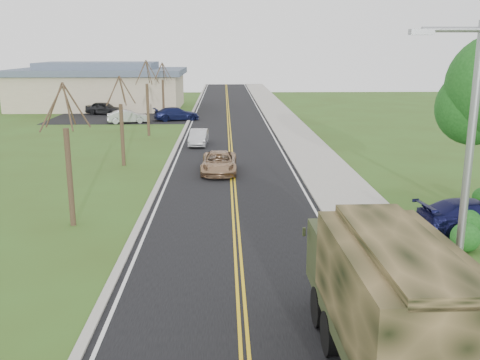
{
  "coord_description": "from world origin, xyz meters",
  "views": [
    {
      "loc": [
        -0.47,
        -12.05,
        7.43
      ],
      "look_at": [
        0.2,
        10.59,
        1.8
      ],
      "focal_mm": 40.0,
      "sensor_mm": 36.0,
      "label": 1
    }
  ],
  "objects_px": {
    "military_truck": "(387,293)",
    "sedan_silver": "(199,137)",
    "pickup_navy": "(474,216)",
    "utility_box_far": "(457,347)",
    "suv_champagne": "(219,163)"
  },
  "relations": [
    {
      "from": "military_truck",
      "to": "utility_box_far",
      "type": "height_order",
      "value": "military_truck"
    },
    {
      "from": "utility_box_far",
      "to": "suv_champagne",
      "type": "bearing_deg",
      "value": 125.34
    },
    {
      "from": "utility_box_far",
      "to": "sedan_silver",
      "type": "bearing_deg",
      "value": 123.41
    },
    {
      "from": "suv_champagne",
      "to": "utility_box_far",
      "type": "distance_m",
      "value": 21.25
    },
    {
      "from": "military_truck",
      "to": "suv_champagne",
      "type": "xyz_separation_m",
      "value": [
        -4.0,
        20.69,
        -1.38
      ]
    },
    {
      "from": "military_truck",
      "to": "pickup_navy",
      "type": "relative_size",
      "value": 1.5
    },
    {
      "from": "sedan_silver",
      "to": "suv_champagne",
      "type": "bearing_deg",
      "value": -76.92
    },
    {
      "from": "military_truck",
      "to": "sedan_silver",
      "type": "height_order",
      "value": "military_truck"
    },
    {
      "from": "military_truck",
      "to": "utility_box_far",
      "type": "xyz_separation_m",
      "value": [
        1.89,
        0.27,
        -1.59
      ]
    },
    {
      "from": "suv_champagne",
      "to": "sedan_silver",
      "type": "xyz_separation_m",
      "value": [
        -1.66,
        9.53,
        -0.02
      ]
    },
    {
      "from": "military_truck",
      "to": "pickup_navy",
      "type": "xyz_separation_m",
      "value": [
        6.58,
        9.62,
        -1.33
      ]
    },
    {
      "from": "sedan_silver",
      "to": "utility_box_far",
      "type": "xyz_separation_m",
      "value": [
        7.56,
        -29.94,
        -0.19
      ]
    },
    {
      "from": "sedan_silver",
      "to": "utility_box_far",
      "type": "bearing_deg",
      "value": -72.66
    },
    {
      "from": "pickup_navy",
      "to": "military_truck",
      "type": "bearing_deg",
      "value": 137.79
    },
    {
      "from": "pickup_navy",
      "to": "utility_box_far",
      "type": "bearing_deg",
      "value": 145.52
    }
  ]
}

